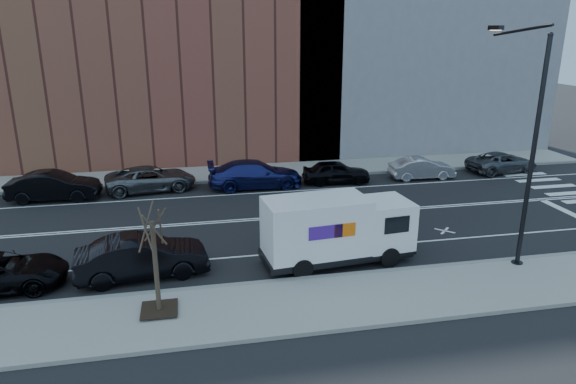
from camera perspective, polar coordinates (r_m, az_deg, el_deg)
name	(u,v)px	position (r m, az deg, el deg)	size (l,w,h in m)	color
ground	(306,216)	(26.36, 2.01, -2.67)	(120.00, 120.00, 0.00)	black
sidewalk_near	(363,298)	(18.65, 8.34, -11.63)	(44.00, 3.60, 0.15)	gray
sidewalk_far	(276,171)	(34.56, -1.33, 2.40)	(44.00, 3.60, 0.15)	gray
curb_near	(348,275)	(20.14, 6.63, -9.19)	(44.00, 0.25, 0.17)	gray
curb_far	(281,178)	(32.85, -0.78, 1.61)	(44.00, 0.25, 0.17)	gray
road_markings	(306,216)	(26.36, 2.01, -2.66)	(40.00, 8.60, 0.01)	white
bldg_brick	(146,2)	(39.77, -15.46, 19.69)	(26.00, 10.00, 22.00)	brown
streetlight	(526,140)	(21.75, 24.97, 5.24)	(0.44, 4.02, 9.34)	black
street_tree	(157,276)	(17.48, -14.40, -9.02)	(1.20, 1.20, 3.75)	black
fedex_van	(337,229)	(20.77, 5.43, -4.08)	(6.33, 2.68, 2.81)	black
far_parked_b	(54,186)	(31.44, -24.57, 0.61)	(1.70, 4.88, 1.61)	black
far_parked_c	(151,179)	(31.36, -15.00, 1.43)	(2.40, 5.20, 1.45)	#55595D
far_parked_d	(255,174)	(30.97, -3.67, 1.99)	(2.29, 5.64, 1.64)	navy
far_parked_e	(336,172)	(31.96, 5.38, 2.24)	(1.68, 4.17, 1.42)	black
far_parked_f	(422,168)	(33.90, 14.63, 2.58)	(1.44, 4.12, 1.36)	#B0AFB4
far_parked_g	(502,162)	(37.27, 22.66, 3.08)	(2.19, 4.75, 1.32)	#4B4E53
driving_sedan	(351,210)	(24.93, 7.02, -1.99)	(1.74, 5.00, 1.65)	#ADADB2
near_parked_rear_a	(142,257)	(20.56, -15.88, -6.96)	(1.72, 4.94, 1.63)	black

